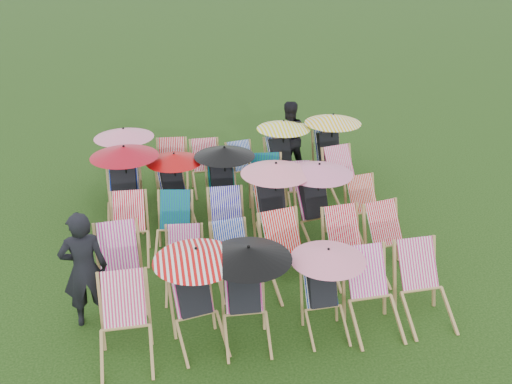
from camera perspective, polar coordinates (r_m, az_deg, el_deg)
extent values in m
plane|color=black|center=(9.49, -0.41, -5.44)|extent=(100.00, 100.00, 0.00)
cube|color=#E32D6B|center=(7.29, -13.11, -10.35)|extent=(0.52, 0.38, 0.62)
cube|color=#F93198|center=(7.39, -6.44, -9.79)|extent=(0.53, 0.43, 0.56)
cube|color=black|center=(7.35, -6.33, -10.00)|extent=(0.46, 0.47, 0.59)
sphere|color=tan|center=(7.26, -6.67, -7.59)|extent=(0.21, 0.21, 0.21)
cylinder|color=black|center=(7.19, -5.88, -8.38)|extent=(0.03, 0.03, 0.69)
cone|color=red|center=(7.02, -6.00, -6.24)|extent=(1.08, 1.08, 0.17)
cube|color=#E72E9C|center=(7.39, -1.28, -9.58)|extent=(0.49, 0.37, 0.56)
cube|color=black|center=(7.36, -1.24, -9.80)|extent=(0.42, 0.43, 0.59)
sphere|color=tan|center=(7.26, -1.35, -7.36)|extent=(0.21, 0.21, 0.21)
cylinder|color=black|center=(7.18, -0.74, -8.25)|extent=(0.03, 0.03, 0.69)
cone|color=black|center=(7.01, -0.76, -6.10)|extent=(1.09, 1.09, 0.17)
cube|color=navy|center=(7.60, 6.45, -9.27)|extent=(0.43, 0.32, 0.50)
cube|color=black|center=(7.57, 6.56, -9.46)|extent=(0.36, 0.37, 0.53)
sphere|color=tan|center=(7.49, 6.45, -7.34)|extent=(0.19, 0.19, 0.19)
cylinder|color=black|center=(7.43, 7.12, -8.07)|extent=(0.03, 0.03, 0.62)
cone|color=pink|center=(7.28, 7.24, -6.22)|extent=(0.97, 0.97, 0.15)
cube|color=#EB2FA4|center=(7.75, 10.99, -7.77)|extent=(0.53, 0.39, 0.62)
cube|color=#DB2B78|center=(8.07, 15.87, -6.90)|extent=(0.53, 0.39, 0.62)
cube|color=#DE2C98|center=(8.35, -13.66, -5.29)|extent=(0.56, 0.43, 0.64)
cube|color=#DD2C94|center=(8.38, -7.18, -5.32)|extent=(0.50, 0.39, 0.55)
cube|color=#0823AF|center=(8.42, -2.60, -4.91)|extent=(0.50, 0.39, 0.56)
cube|color=#F00D08|center=(8.43, 2.58, -4.20)|extent=(0.60, 0.48, 0.64)
cube|color=red|center=(8.77, 8.66, -3.51)|extent=(0.54, 0.41, 0.60)
cube|color=red|center=(8.97, 12.69, -3.08)|extent=(0.58, 0.47, 0.61)
cube|color=red|center=(9.39, -12.60, -1.89)|extent=(0.52, 0.39, 0.59)
cube|color=#0B773D|center=(9.33, -8.11, -1.78)|extent=(0.54, 0.44, 0.58)
cube|color=#1207A2|center=(9.33, -3.02, -1.47)|extent=(0.51, 0.38, 0.59)
cube|color=red|center=(9.52, 1.43, -0.82)|extent=(0.53, 0.41, 0.60)
cube|color=black|center=(9.47, 1.52, -0.95)|extent=(0.45, 0.46, 0.62)
sphere|color=tan|center=(9.42, 1.35, 1.10)|extent=(0.22, 0.22, 0.22)
cylinder|color=black|center=(9.34, 1.98, 0.50)|extent=(0.03, 0.03, 0.73)
cone|color=pink|center=(9.20, 2.01, 2.38)|extent=(1.15, 1.15, 0.18)
cube|color=#CE2986|center=(9.62, 5.61, -0.78)|extent=(0.54, 0.44, 0.58)
cube|color=black|center=(9.58, 5.75, -0.91)|extent=(0.48, 0.49, 0.60)
sphere|color=tan|center=(9.53, 5.55, 1.05)|extent=(0.21, 0.21, 0.21)
cylinder|color=black|center=(9.46, 6.25, 0.50)|extent=(0.03, 0.03, 0.71)
cone|color=pink|center=(9.33, 6.35, 2.30)|extent=(1.11, 1.11, 0.17)
cube|color=red|center=(9.95, 10.54, -0.17)|extent=(0.53, 0.42, 0.58)
cube|color=#071F99|center=(10.39, -13.06, 0.94)|extent=(0.53, 0.40, 0.61)
cube|color=black|center=(10.34, -13.07, 0.82)|extent=(0.44, 0.46, 0.64)
sphere|color=tan|center=(10.31, -13.22, 2.76)|extent=(0.22, 0.22, 0.22)
cylinder|color=black|center=(10.19, -12.88, 2.19)|extent=(0.03, 0.03, 0.75)
cone|color=#A40918|center=(10.06, -13.06, 3.98)|extent=(1.18, 1.18, 0.18)
cube|color=#0712A1|center=(10.42, -8.42, 0.81)|extent=(0.49, 0.41, 0.52)
cube|color=black|center=(10.38, -8.36, 0.71)|extent=(0.43, 0.44, 0.55)
sphere|color=tan|center=(10.34, -8.59, 2.34)|extent=(0.19, 0.19, 0.19)
cylinder|color=black|center=(10.26, -8.09, 1.90)|extent=(0.03, 0.03, 0.64)
cone|color=#AA090A|center=(10.15, -8.19, 3.41)|extent=(1.00, 1.00, 0.16)
cube|color=#09672D|center=(10.39, -3.49, 1.25)|extent=(0.47, 0.35, 0.56)
cube|color=black|center=(10.34, -3.45, 1.13)|extent=(0.40, 0.41, 0.59)
sphere|color=tan|center=(10.31, -3.57, 2.92)|extent=(0.21, 0.21, 0.21)
cylinder|color=black|center=(10.21, -3.13, 2.40)|extent=(0.03, 0.03, 0.69)
cone|color=black|center=(10.09, -3.18, 4.04)|extent=(1.08, 1.08, 0.17)
cube|color=#0B7731|center=(10.52, 0.99, 2.03)|extent=(0.56, 0.43, 0.62)
cube|color=#DA2B89|center=(10.69, 4.40, 1.59)|extent=(0.45, 0.35, 0.51)
cube|color=#F73177|center=(10.98, 8.35, 2.81)|extent=(0.60, 0.49, 0.63)
cube|color=#0725A2|center=(11.43, -13.09, 3.07)|extent=(0.51, 0.38, 0.59)
cube|color=black|center=(11.38, -13.10, 2.97)|extent=(0.43, 0.44, 0.62)
sphere|color=tan|center=(11.36, -13.23, 4.67)|extent=(0.22, 0.22, 0.22)
cylinder|color=black|center=(11.24, -12.93, 4.20)|extent=(0.03, 0.03, 0.72)
cone|color=pink|center=(11.13, -13.10, 5.77)|extent=(1.13, 1.13, 0.17)
cube|color=red|center=(11.50, -8.40, 3.74)|extent=(0.54, 0.42, 0.61)
cube|color=red|center=(11.47, -5.11, 3.75)|extent=(0.50, 0.37, 0.59)
cube|color=#0831AB|center=(11.48, -1.56, 3.62)|extent=(0.52, 0.42, 0.55)
cube|color=#072BA4|center=(11.73, 2.27, 4.17)|extent=(0.53, 0.43, 0.56)
cube|color=black|center=(11.69, 2.37, 4.09)|extent=(0.47, 0.48, 0.59)
sphere|color=tan|center=(11.66, 2.20, 5.66)|extent=(0.21, 0.21, 0.21)
cylinder|color=black|center=(11.59, 2.74, 5.26)|extent=(0.03, 0.03, 0.69)
cone|color=yellow|center=(11.48, 2.78, 6.73)|extent=(1.08, 1.08, 0.17)
cube|color=navy|center=(11.96, 7.11, 4.63)|extent=(0.51, 0.38, 0.60)
cube|color=black|center=(11.92, 7.19, 4.54)|extent=(0.42, 0.44, 0.63)
sphere|color=tan|center=(11.90, 7.11, 6.19)|extent=(0.22, 0.22, 0.22)
cylinder|color=black|center=(11.81, 7.61, 5.74)|extent=(0.03, 0.03, 0.73)
cone|color=yellow|center=(11.70, 7.71, 7.28)|extent=(1.15, 1.15, 0.18)
imported|color=black|center=(7.72, -16.78, -7.44)|extent=(0.63, 0.45, 1.65)
imported|color=black|center=(11.97, 3.23, 5.43)|extent=(0.82, 0.67, 1.58)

